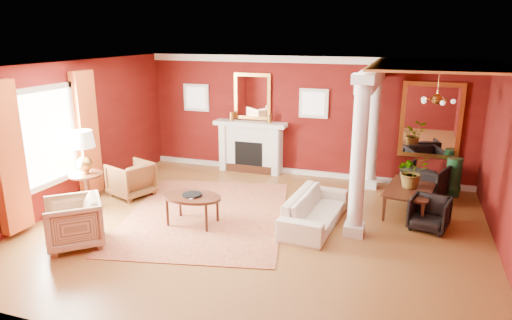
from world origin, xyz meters
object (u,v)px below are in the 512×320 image
at_px(armchair_stripe, 73,220).
at_px(side_table, 84,156).
at_px(sofa, 315,204).
at_px(dining_table, 412,193).
at_px(coffee_table, 192,198).
at_px(armchair_leopard, 131,178).

xyz_separation_m(armchair_stripe, side_table, (-0.84, 1.40, 0.66)).
distance_m(sofa, side_table, 4.57).
bearing_deg(dining_table, sofa, 134.06).
bearing_deg(coffee_table, armchair_stripe, -135.91).
height_order(armchair_leopard, side_table, side_table).
distance_m(coffee_table, side_table, 2.38).
xyz_separation_m(sofa, dining_table, (1.66, 1.19, 0.02)).
distance_m(armchair_leopard, dining_table, 5.83).
height_order(armchair_leopard, dining_table, dining_table).
bearing_deg(dining_table, armchair_leopard, 107.90).
bearing_deg(armchair_stripe, armchair_leopard, 149.45).
distance_m(armchair_stripe, coffee_table, 2.05).
bearing_deg(side_table, coffee_table, 0.45).
bearing_deg(armchair_leopard, coffee_table, 84.83).
bearing_deg(sofa, dining_table, -50.09).
distance_m(armchair_leopard, armchair_stripe, 2.42).
bearing_deg(armchair_leopard, dining_table, 120.22).
height_order(sofa, dining_table, dining_table).
height_order(armchair_stripe, dining_table, armchair_stripe).
bearing_deg(dining_table, side_table, 115.93).
xyz_separation_m(armchair_stripe, coffee_table, (1.47, 1.42, 0.07)).
relative_size(sofa, dining_table, 1.35).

